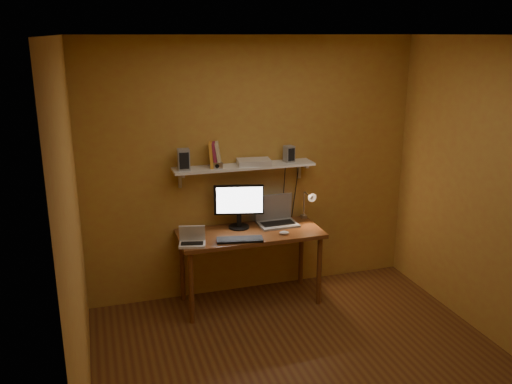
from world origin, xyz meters
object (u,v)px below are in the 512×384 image
object	(u,v)px
laptop	(276,216)
keyboard	(240,240)
desk	(250,240)
desk_lamp	(308,202)
speaker_left	(184,159)
speaker_right	(289,154)
wall_shelf	(244,167)
netbook	(192,239)
router	(254,162)
shelf_camera	(217,166)
mouse	(284,233)
monitor	(239,204)

from	to	relation	value
laptop	keyboard	xyz separation A→B (m)	(-0.48, -0.36, -0.06)
keyboard	laptop	bearing A→B (deg)	47.16
desk	desk_lamp	xyz separation A→B (m)	(0.66, 0.13, 0.29)
speaker_left	speaker_right	bearing A→B (deg)	5.29
wall_shelf	keyboard	distance (m)	0.73
netbook	router	xyz separation A→B (m)	(0.70, 0.34, 0.60)
keyboard	desk_lamp	distance (m)	0.90
wall_shelf	speaker_right	size ratio (longest dim) A/B	8.68
desk	netbook	bearing A→B (deg)	-165.40
netbook	shelf_camera	bearing A→B (deg)	55.14
router	mouse	bearing A→B (deg)	-60.15
desk	mouse	size ratio (longest dim) A/B	14.95
keyboard	mouse	xyz separation A→B (m)	(0.45, 0.03, 0.01)
laptop	speaker_right	bearing A→B (deg)	14.84
shelf_camera	speaker_right	bearing A→B (deg)	5.78
monitor	router	size ratio (longest dim) A/B	1.50
speaker_right	router	world-z (taller)	speaker_right
desk	wall_shelf	world-z (taller)	wall_shelf
netbook	router	distance (m)	0.98
mouse	desk_lamp	size ratio (longest dim) A/B	0.25
laptop	speaker_left	xyz separation A→B (m)	(-0.92, 0.02, 0.65)
desk	netbook	distance (m)	0.63
mouse	shelf_camera	size ratio (longest dim) A/B	0.86
laptop	mouse	world-z (taller)	laptop
speaker_left	router	bearing A→B (deg)	4.29
wall_shelf	mouse	size ratio (longest dim) A/B	14.95
wall_shelf	desk_lamp	world-z (taller)	wall_shelf
laptop	keyboard	distance (m)	0.60
desk	laptop	size ratio (longest dim) A/B	3.57
laptop	speaker_left	bearing A→B (deg)	177.28
mouse	desk	bearing A→B (deg)	170.85
shelf_camera	mouse	bearing A→B (deg)	-26.63
wall_shelf	speaker_left	size ratio (longest dim) A/B	7.01
monitor	router	bearing A→B (deg)	25.96
laptop	desk_lamp	bearing A→B (deg)	-7.21
desk	mouse	bearing A→B (deg)	-29.12
monitor	speaker_left	world-z (taller)	speaker_left
desk	wall_shelf	distance (m)	0.72
desk	wall_shelf	size ratio (longest dim) A/B	1.00
desk	laptop	distance (m)	0.39
desk_lamp	shelf_camera	world-z (taller)	shelf_camera
desk_lamp	desk	bearing A→B (deg)	-169.19
speaker_right	router	bearing A→B (deg)	171.46
speaker_right	mouse	bearing A→B (deg)	-126.90
mouse	speaker_left	xyz separation A→B (m)	(-0.89, 0.34, 0.71)
laptop	netbook	bearing A→B (deg)	-162.53
speaker_left	laptop	bearing A→B (deg)	2.82
desk_lamp	mouse	bearing A→B (deg)	-141.60
keyboard	speaker_right	size ratio (longest dim) A/B	2.66
wall_shelf	speaker_right	world-z (taller)	speaker_right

